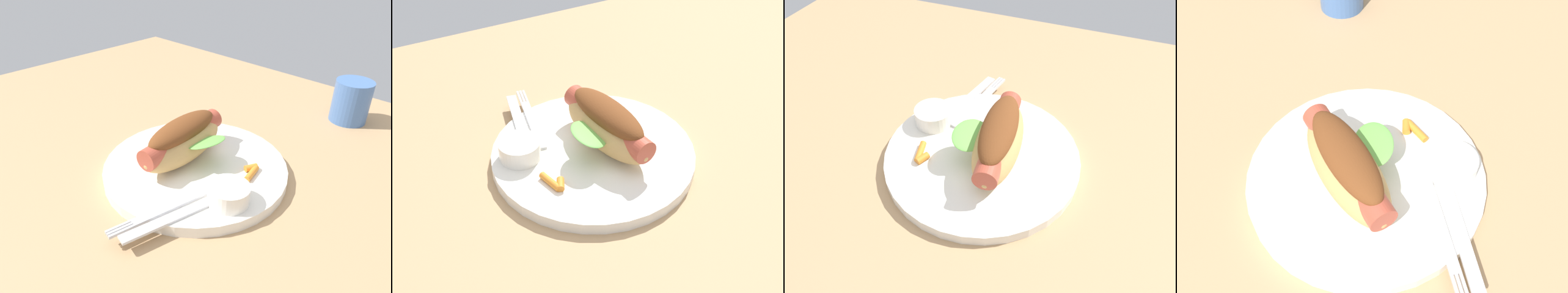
{
  "view_description": "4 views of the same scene",
  "coord_description": "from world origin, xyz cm",
  "views": [
    {
      "loc": [
        -33.69,
        32.64,
        31.66
      ],
      "look_at": [
        -3.57,
        1.6,
        5.12
      ],
      "focal_mm": 33.4,
      "sensor_mm": 36.0,
      "label": 1
    },
    {
      "loc": [
        -29.46,
        -46.72,
        46.0
      ],
      "look_at": [
        -4.57,
        -0.64,
        4.02
      ],
      "focal_mm": 49.14,
      "sensor_mm": 36.0,
      "label": 2
    },
    {
      "loc": [
        9.52,
        -31.41,
        37.59
      ],
      "look_at": [
        -2.56,
        -0.6,
        4.39
      ],
      "focal_mm": 33.37,
      "sensor_mm": 36.0,
      "label": 3
    },
    {
      "loc": [
        7.83,
        29.23,
        46.0
      ],
      "look_at": [
        -4.21,
        -0.39,
        4.44
      ],
      "focal_mm": 44.05,
      "sensor_mm": 36.0,
      "label": 4
    }
  ],
  "objects": [
    {
      "name": "knife",
      "position": [
        -9.4,
        10.08,
        1.78
      ],
      "size": [
        4.8,
        15.82,
        0.36
      ],
      "primitive_type": "cube",
      "rotation": [
        0.0,
        0.0,
        1.35
      ],
      "color": "silver",
      "rests_on": "plate"
    },
    {
      "name": "carrot_garnish",
      "position": [
        -10.32,
        -2.7,
        2.05
      ],
      "size": [
        2.51,
        3.8,
        0.95
      ],
      "color": "orange",
      "rests_on": "plate"
    },
    {
      "name": "plate",
      "position": [
        -2.9,
        0.99,
        0.8
      ],
      "size": [
        26.73,
        26.73,
        1.6
      ],
      "primitive_type": "cylinder",
      "color": "white",
      "rests_on": "ground_plane"
    },
    {
      "name": "sauce_ramekin",
      "position": [
        -11.88,
        4.25,
        2.84
      ],
      "size": [
        5.43,
        5.43,
        2.48
      ],
      "primitive_type": "cylinder",
      "color": "white",
      "rests_on": "plate"
    },
    {
      "name": "hot_dog",
      "position": [
        -0.73,
        1.22,
        4.98
      ],
      "size": [
        10.04,
        16.46,
        6.54
      ],
      "rotation": [
        0.0,
        0.0,
        1.69
      ],
      "color": "tan",
      "rests_on": "plate"
    },
    {
      "name": "ground_plane",
      "position": [
        0.0,
        0.0,
        -0.9
      ],
      "size": [
        120.0,
        90.0,
        1.8
      ],
      "primitive_type": "cube",
      "color": "tan"
    },
    {
      "name": "fork",
      "position": [
        -7.39,
        10.98,
        1.8
      ],
      "size": [
        3.92,
        14.39,
        0.4
      ],
      "rotation": [
        0.0,
        0.0,
        1.38
      ],
      "color": "silver",
      "rests_on": "plate"
    }
  ]
}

